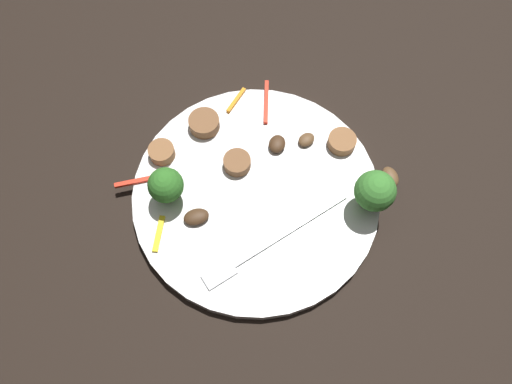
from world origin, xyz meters
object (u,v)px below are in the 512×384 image
(sausage_slice_1, at_px, (162,152))
(pepper_strip_1, at_px, (266,102))
(sausage_slice_2, at_px, (204,123))
(sausage_slice_3, at_px, (237,163))
(sausage_slice_0, at_px, (342,142))
(pepper_strip_2, at_px, (159,234))
(mushroom_3, at_px, (307,140))
(mushroom_2, at_px, (277,144))
(mushroom_1, at_px, (390,177))
(broccoli_floret_0, at_px, (166,185))
(pepper_strip_3, at_px, (236,100))
(mushroom_0, at_px, (196,217))
(broccoli_floret_1, at_px, (375,191))
(fork, at_px, (267,245))
(plate, at_px, (256,195))
(pepper_strip_0, at_px, (139,181))

(sausage_slice_1, height_order, pepper_strip_1, sausage_slice_1)
(sausage_slice_2, relative_size, sausage_slice_3, 1.15)
(sausage_slice_2, bearing_deg, sausage_slice_0, 123.61)
(pepper_strip_1, distance_m, pepper_strip_2, 0.20)
(mushroom_3, bearing_deg, sausage_slice_0, 127.71)
(sausage_slice_0, height_order, mushroom_2, sausage_slice_0)
(sausage_slice_1, relative_size, pepper_strip_1, 0.49)
(mushroom_1, bearing_deg, sausage_slice_3, -53.43)
(broccoli_floret_0, bearing_deg, sausage_slice_0, 151.45)
(pepper_strip_1, bearing_deg, sausage_slice_2, -23.41)
(mushroom_3, xyz_separation_m, pepper_strip_3, (0.01, -0.10, -0.00))
(mushroom_0, bearing_deg, broccoli_floret_0, -87.16)
(sausage_slice_1, bearing_deg, broccoli_floret_1, 116.92)
(broccoli_floret_0, distance_m, mushroom_1, 0.25)
(sausage_slice_1, height_order, mushroom_3, sausage_slice_1)
(fork, xyz_separation_m, mushroom_0, (0.03, -0.08, 0.00))
(sausage_slice_3, bearing_deg, broccoli_floret_1, 113.23)
(broccoli_floret_0, xyz_separation_m, pepper_strip_1, (-0.16, -0.00, -0.03))
(sausage_slice_2, bearing_deg, mushroom_0, 40.33)
(sausage_slice_3, relative_size, pepper_strip_3, 0.82)
(sausage_slice_0, bearing_deg, mushroom_0, -18.32)
(mushroom_1, xyz_separation_m, mushroom_2, (0.05, -0.12, -0.00))
(broccoli_floret_0, xyz_separation_m, sausage_slice_3, (-0.08, 0.03, -0.03))
(broccoli_floret_0, relative_size, pepper_strip_1, 0.87)
(plate, xyz_separation_m, pepper_strip_0, (0.08, -0.11, 0.01))
(sausage_slice_0, height_order, pepper_strip_2, sausage_slice_0)
(pepper_strip_3, bearing_deg, broccoli_floret_1, 89.26)
(fork, relative_size, pepper_strip_0, 3.28)
(broccoli_floret_1, bearing_deg, mushroom_2, -84.88)
(plate, distance_m, pepper_strip_2, 0.12)
(mushroom_1, xyz_separation_m, pepper_strip_3, (0.04, -0.20, -0.00))
(fork, height_order, sausage_slice_0, sausage_slice_0)
(plate, xyz_separation_m, broccoli_floret_1, (-0.07, 0.10, 0.05))
(fork, distance_m, sausage_slice_3, 0.10)
(mushroom_2, bearing_deg, fork, 36.02)
(plate, xyz_separation_m, fork, (0.04, 0.05, 0.01))
(fork, bearing_deg, mushroom_2, -129.20)
(broccoli_floret_1, distance_m, mushroom_1, 0.05)
(broccoli_floret_1, xyz_separation_m, pepper_strip_0, (0.15, -0.21, -0.04))
(broccoli_floret_1, relative_size, pepper_strip_2, 1.50)
(sausage_slice_1, relative_size, pepper_strip_2, 0.73)
(fork, xyz_separation_m, sausage_slice_1, (-0.00, -0.16, 0.00))
(plate, xyz_separation_m, mushroom_3, (-0.09, 0.00, 0.01))
(mushroom_3, height_order, pepper_strip_0, mushroom_3)
(broccoli_floret_1, distance_m, pepper_strip_2, 0.23)
(plate, height_order, mushroom_0, mushroom_0)
(broccoli_floret_1, height_order, mushroom_0, broccoli_floret_1)
(sausage_slice_2, xyz_separation_m, mushroom_2, (-0.04, 0.08, -0.00))
(broccoli_floret_1, xyz_separation_m, sausage_slice_0, (-0.04, -0.07, -0.03))
(sausage_slice_1, xyz_separation_m, sausage_slice_2, (-0.06, 0.01, 0.00))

